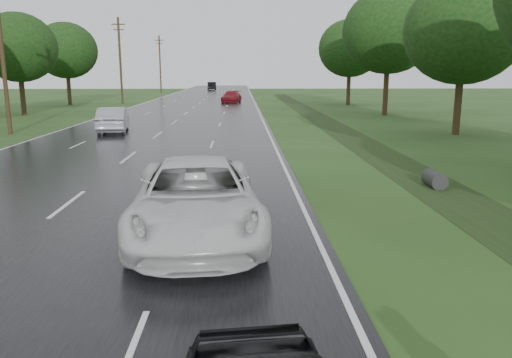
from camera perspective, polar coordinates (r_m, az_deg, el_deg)
name	(u,v)px	position (r m, az deg, el deg)	size (l,w,h in m)	color
road	(191,110)	(51.49, -7.42, 7.87)	(14.00, 180.00, 0.04)	black
edge_stripe_east	(258,109)	(51.27, 0.18, 7.98)	(0.12, 180.00, 0.01)	silver
edge_stripe_west	(124,109)	(52.57, -14.83, 7.69)	(0.12, 180.00, 0.01)	silver
center_line	(191,109)	(51.48, -7.42, 7.90)	(0.12, 180.00, 0.01)	silver
drainage_ditch	(369,147)	(25.91, 12.77, 3.56)	(2.20, 120.00, 0.56)	black
utility_pole_mid	(1,47)	(34.23, -27.08, 13.25)	(1.60, 0.26, 10.00)	#352315
utility_pole_far	(120,59)	(62.75, -15.26, 13.04)	(1.60, 0.26, 10.00)	#352315
utility_pole_distant	(160,64)	(92.22, -10.91, 12.83)	(1.60, 0.26, 10.00)	#352315
tree_east_c	(464,31)	(32.95, 22.68, 15.36)	(7.00, 7.00, 9.29)	#352315
tree_east_d	(389,32)	(46.04, 14.95, 15.97)	(8.00, 8.00, 10.76)	#352315
tree_east_f	(350,48)	(59.49, 10.69, 14.45)	(7.20, 7.20, 9.62)	#352315
tree_west_d	(18,48)	(49.07, -25.56, 13.40)	(6.60, 6.60, 8.80)	#352315
tree_west_f	(66,51)	(62.38, -20.89, 13.55)	(7.00, 7.00, 9.29)	#352315
white_pickup	(196,199)	(11.57, -6.86, -2.27)	(2.88, 6.25, 1.74)	silver
silver_sedan	(113,120)	(32.83, -16.02, 6.53)	(1.66, 4.75, 1.56)	#9A9CA2
far_car_red	(231,97)	(62.73, -2.82, 9.37)	(1.98, 4.86, 1.41)	maroon
far_car_dark	(212,86)	(106.55, -5.09, 10.55)	(1.75, 5.03, 1.66)	black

